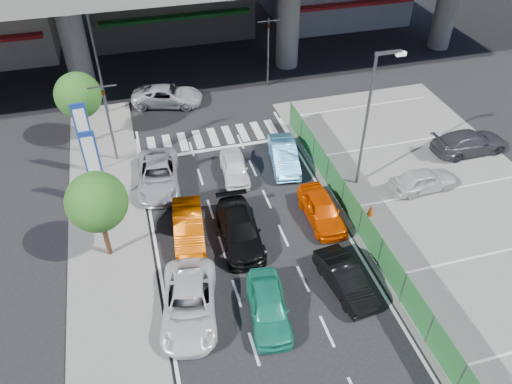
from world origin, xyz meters
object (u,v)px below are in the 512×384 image
object	(u,v)px
traffic_light_right	(268,36)
wagon_silver_front_left	(158,175)
signboard_near	(92,159)
taxi_teal_mid	(268,307)
taxi_orange_right	(322,209)
signboard_far	(83,130)
hatch_black_mid_right	(345,279)
sedan_white_mid_left	(189,304)
taxi_orange_left	(188,226)
sedan_white_front_mid	(234,168)
parked_sedan_white	(423,180)
street_lamp_right	(371,111)
sedan_black_mid	(240,230)
street_lamp_left	(97,48)
tree_near	(97,202)
traffic_cone	(371,210)
tree_far	(78,95)
kei_truck_front_right	(284,156)
parked_sedan_dgrey	(469,142)
traffic_light_left	(105,104)
crossing_wagon_silver	(168,96)

from	to	relation	value
traffic_light_right	wagon_silver_front_left	size ratio (longest dim) A/B	1.05
signboard_near	wagon_silver_front_left	bearing A→B (deg)	15.83
taxi_teal_mid	taxi_orange_right	world-z (taller)	same
signboard_far	hatch_black_mid_right	size ratio (longest dim) A/B	1.21
sedan_white_mid_left	taxi_orange_left	size ratio (longest dim) A/B	1.19
hatch_black_mid_right	sedan_white_front_mid	bearing A→B (deg)	99.25
parked_sedan_white	wagon_silver_front_left	bearing A→B (deg)	70.18
street_lamp_right	sedan_black_mid	xyz separation A→B (m)	(-7.79, -2.70, -4.08)
street_lamp_left	tree_near	bearing A→B (deg)	-92.76
hatch_black_mid_right	parked_sedan_white	bearing A→B (deg)	30.32
street_lamp_right	traffic_cone	bearing A→B (deg)	-102.98
tree_far	wagon_silver_front_left	world-z (taller)	tree_far
signboard_far	street_lamp_left	bearing A→B (deg)	79.69
signboard_near	taxi_orange_left	xyz separation A→B (m)	(4.16, -3.76, -2.37)
street_lamp_right	traffic_cone	distance (m)	5.21
traffic_light_right	taxi_teal_mid	bearing A→B (deg)	-106.44
taxi_teal_mid	kei_truck_front_right	distance (m)	11.21
signboard_near	sedan_black_mid	bearing A→B (deg)	-35.52
tree_near	parked_sedan_white	distance (m)	17.52
kei_truck_front_right	hatch_black_mid_right	bearing A→B (deg)	-82.63
parked_sedan_dgrey	wagon_silver_front_left	bearing A→B (deg)	83.79
traffic_light_left	parked_sedan_dgrey	bearing A→B (deg)	-13.19
wagon_silver_front_left	parked_sedan_white	bearing A→B (deg)	-10.89
signboard_far	traffic_cone	bearing A→B (deg)	-28.83
hatch_black_mid_right	kei_truck_front_right	xyz separation A→B (m)	(0.28, 9.85, 0.05)
crossing_wagon_silver	traffic_cone	xyz separation A→B (m)	(8.76, -14.91, -0.28)
taxi_orange_right	sedan_white_front_mid	bearing A→B (deg)	125.87
signboard_near	sedan_white_mid_left	bearing A→B (deg)	-68.39
kei_truck_front_right	traffic_light_left	bearing A→B (deg)	170.86
taxi_orange_left	parked_sedan_white	world-z (taller)	taxi_orange_left
signboard_near	taxi_orange_right	bearing A→B (deg)	-21.41
signboard_near	wagon_silver_front_left	xyz separation A→B (m)	(3.21, 0.91, -2.37)
wagon_silver_front_left	crossing_wagon_silver	bearing A→B (deg)	85.57
hatch_black_mid_right	sedan_white_front_mid	xyz separation A→B (m)	(-2.84, 9.55, -0.02)
taxi_teal_mid	sedan_white_front_mid	xyz separation A→B (m)	(0.96, 10.14, -0.07)
traffic_light_left	tree_near	xyz separation A→B (m)	(-0.80, -8.00, -0.55)
tree_far	sedan_white_front_mid	distance (m)	10.49
street_lamp_left	signboard_far	distance (m)	7.32
kei_truck_front_right	crossing_wagon_silver	size ratio (longest dim) A/B	0.85
traffic_light_right	traffic_cone	size ratio (longest dim) A/B	7.44
taxi_teal_mid	crossing_wagon_silver	distance (m)	19.80
traffic_light_right	signboard_near	distance (m)	16.83
taxi_orange_right	tree_near	bearing A→B (deg)	178.21
signboard_near	traffic_light_left	bearing A→B (deg)	75.98
sedan_black_mid	parked_sedan_white	bearing A→B (deg)	8.69
street_lamp_right	crossing_wagon_silver	bearing A→B (deg)	127.80
wagon_silver_front_left	parked_sedan_dgrey	world-z (taller)	parked_sedan_dgrey
sedan_white_mid_left	signboard_far	bearing A→B (deg)	118.84
signboard_near	tree_near	xyz separation A→B (m)	(0.20, -3.99, 0.32)
wagon_silver_front_left	traffic_light_left	bearing A→B (deg)	131.86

